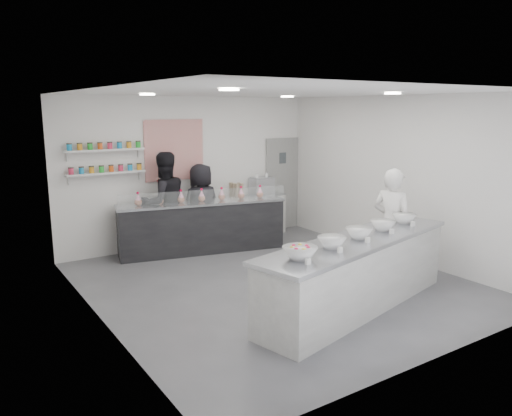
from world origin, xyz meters
The scene contains 26 objects.
floor centered at (0.00, 0.00, 0.00)m, with size 6.00×6.00×0.00m, color #515156.
ceiling centered at (0.00, 0.00, 3.00)m, with size 6.00×6.00×0.00m, color white.
back_wall centered at (0.00, 3.00, 1.50)m, with size 5.50×5.50×0.00m, color white.
left_wall centered at (-2.75, 0.00, 1.50)m, with size 6.00×6.00×0.00m, color white.
right_wall centered at (2.75, 0.00, 1.50)m, with size 6.00×6.00×0.00m, color white.
back_door centered at (2.30, 2.97, 1.05)m, with size 0.88×0.04×2.10m, color gray.
pattern_panel centered at (-0.35, 2.98, 1.95)m, with size 1.25×0.03×1.20m, color #C33533.
jar_shelf_lower centered at (-1.75, 2.90, 1.60)m, with size 1.45×0.22×0.04m, color silver.
jar_shelf_upper centered at (-1.75, 2.90, 2.02)m, with size 1.45×0.22×0.04m, color silver.
preserve_jars centered at (-1.75, 2.88, 1.88)m, with size 1.45×0.10×0.56m, color #DB2E52, non-canonical shape.
downlight_0 centered at (-1.40, -1.00, 2.98)m, with size 0.24×0.24×0.02m, color white.
downlight_1 centered at (1.40, -1.00, 2.98)m, with size 0.24×0.24×0.02m, color white.
downlight_2 centered at (-1.40, 1.60, 2.98)m, with size 0.24×0.24×0.02m, color white.
downlight_3 centered at (1.40, 1.60, 2.98)m, with size 0.24×0.24×0.02m, color white.
prep_counter centered at (0.38, -1.44, 0.50)m, with size 3.68×0.84×1.00m, color #A7A6A2.
back_bar centered at (-0.14, 2.24, 0.50)m, with size 3.23×0.59×1.00m, color black.
sneeze_guard centered at (-0.21, 1.96, 1.14)m, with size 3.19×0.01×0.27m, color white.
espresso_ledge centered at (1.55, 2.78, 0.44)m, with size 1.20×0.38×0.89m, color #A7A6A2.
espresso_machine centered at (1.61, 2.78, 1.08)m, with size 0.49×0.34×0.37m, color #93969E.
cup_stacks centered at (1.00, 2.78, 1.04)m, with size 0.24×0.24×0.31m, color tan, non-canonical shape.
prep_bowls centered at (0.38, -1.44, 1.08)m, with size 2.97×0.47×0.15m, color white, non-canonical shape.
label_cards centered at (0.27, -1.93, 1.04)m, with size 2.66×0.04×0.07m, color white, non-canonical shape.
cookie_bags centered at (-0.14, 2.24, 1.13)m, with size 2.53×0.13×0.25m, color #FA98C2, non-canonical shape.
woman_prep centered at (1.72, -0.84, 0.92)m, with size 0.67×0.44×1.83m, color white.
staff_left centered at (-0.76, 2.60, 0.98)m, with size 0.95×0.74×1.96m, color black.
staff_right centered at (0.03, 2.60, 0.84)m, with size 0.83×0.54×1.69m, color black.
Camera 1 is at (-4.44, -6.21, 2.77)m, focal length 35.00 mm.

